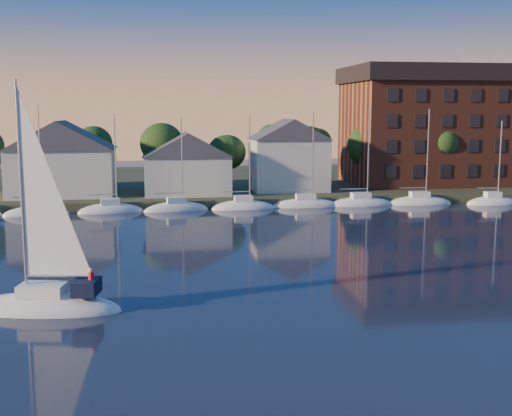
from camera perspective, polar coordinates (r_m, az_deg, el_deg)
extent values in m
plane|color=black|center=(31.44, 10.38, -13.64)|extent=(260.00, 260.00, 0.00)
cube|color=#313921|center=(103.58, -3.24, 2.04)|extent=(160.00, 50.00, 2.00)
cube|color=brown|center=(80.91, -1.68, 0.20)|extent=(120.00, 3.00, 1.00)
cube|color=white|center=(86.67, -16.81, 3.06)|extent=(13.00, 9.00, 6.00)
cube|color=white|center=(84.94, -6.13, 2.93)|extent=(11.00, 8.00, 5.00)
cube|color=white|center=(88.55, 2.91, 3.85)|extent=(10.00, 8.00, 7.00)
cube|color=brown|center=(102.33, 16.73, 6.38)|extent=(30.00, 16.00, 15.00)
cube|color=black|center=(102.42, 16.94, 11.25)|extent=(31.00, 17.00, 2.40)
cylinder|color=#3C2B1B|center=(92.33, -18.80, 2.51)|extent=(0.50, 0.50, 3.50)
sphere|color=#143312|center=(92.00, -18.94, 5.26)|extent=(5.40, 5.40, 5.40)
cylinder|color=#3C2B1B|center=(91.27, -13.85, 2.65)|extent=(0.50, 0.50, 3.50)
sphere|color=#143312|center=(90.93, -13.95, 5.44)|extent=(5.40, 5.40, 5.40)
cylinder|color=#3C2B1B|center=(90.90, -8.82, 2.77)|extent=(0.50, 0.50, 3.50)
sphere|color=#143312|center=(90.56, -8.88, 5.58)|extent=(5.40, 5.40, 5.40)
cylinder|color=#3C2B1B|center=(91.23, -3.78, 2.88)|extent=(0.50, 0.50, 3.50)
sphere|color=#143312|center=(90.89, -3.81, 5.67)|extent=(5.40, 5.40, 5.40)
cylinder|color=#3C2B1B|center=(92.25, 1.18, 2.96)|extent=(0.50, 0.50, 3.50)
sphere|color=#143312|center=(91.92, 1.19, 5.72)|extent=(5.40, 5.40, 5.40)
cylinder|color=#3C2B1B|center=(93.95, 6.00, 3.02)|extent=(0.50, 0.50, 3.50)
sphere|color=#143312|center=(93.63, 6.04, 5.73)|extent=(5.40, 5.40, 5.40)
cylinder|color=#3C2B1B|center=(96.29, 10.61, 3.05)|extent=(0.50, 0.50, 3.50)
sphere|color=#143312|center=(95.97, 10.69, 5.70)|extent=(5.40, 5.40, 5.40)
cylinder|color=#3C2B1B|center=(99.22, 14.99, 3.07)|extent=(0.50, 0.50, 3.50)
sphere|color=#143312|center=(98.91, 15.09, 5.63)|extent=(5.40, 5.40, 5.40)
cylinder|color=#3C2B1B|center=(102.68, 19.09, 3.06)|extent=(0.50, 0.50, 3.50)
sphere|color=#143312|center=(102.39, 19.21, 5.54)|extent=(5.40, 5.40, 5.40)
ellipsoid|color=white|center=(78.65, -19.03, -0.52)|extent=(7.50, 2.40, 2.20)
cube|color=white|center=(78.46, -19.07, 0.42)|extent=(2.10, 1.32, 0.70)
cylinder|color=#A5A8AD|center=(77.84, -18.70, 3.82)|extent=(0.16, 0.16, 10.00)
cylinder|color=#A5A8AD|center=(78.51, -19.69, 1.02)|extent=(3.15, 0.12, 0.12)
ellipsoid|color=white|center=(77.60, -13.21, -0.39)|extent=(7.50, 2.40, 2.20)
cube|color=white|center=(77.41, -13.24, 0.56)|extent=(2.10, 1.32, 0.70)
cylinder|color=#A5A8AD|center=(76.86, -12.80, 4.01)|extent=(0.16, 0.16, 10.00)
cylinder|color=#A5A8AD|center=(77.37, -13.87, 1.17)|extent=(3.15, 0.12, 0.12)
ellipsoid|color=white|center=(77.37, -7.29, -0.26)|extent=(7.50, 2.40, 2.20)
cube|color=white|center=(77.18, -7.31, 0.70)|extent=(2.10, 1.32, 0.70)
cylinder|color=#A5A8AD|center=(76.71, -6.82, 4.15)|extent=(0.16, 0.16, 10.00)
cylinder|color=#A5A8AD|center=(77.06, -7.94, 1.31)|extent=(3.15, 0.12, 0.12)
ellipsoid|color=white|center=(77.97, -1.41, -0.12)|extent=(7.50, 2.40, 2.20)
cube|color=white|center=(77.78, -1.41, 0.83)|extent=(2.10, 1.32, 0.70)
cylinder|color=#A5A8AD|center=(77.39, -0.87, 4.25)|extent=(0.16, 0.16, 10.00)
cylinder|color=#A5A8AD|center=(77.57, -2.02, 1.44)|extent=(3.15, 0.12, 0.12)
ellipsoid|color=white|center=(79.37, 4.33, 0.01)|extent=(7.50, 2.40, 2.20)
cube|color=white|center=(79.18, 4.34, 0.94)|extent=(2.10, 1.32, 0.70)
cylinder|color=#A5A8AD|center=(78.87, 4.91, 4.30)|extent=(0.16, 0.16, 10.00)
cylinder|color=#A5A8AD|center=(78.89, 3.76, 1.54)|extent=(3.15, 0.12, 0.12)
ellipsoid|color=white|center=(81.53, 9.82, 0.14)|extent=(7.50, 2.40, 2.20)
cube|color=white|center=(81.35, 9.84, 1.05)|extent=(2.10, 1.32, 0.70)
cylinder|color=#A5A8AD|center=(81.12, 10.43, 4.31)|extent=(0.16, 0.16, 10.00)
cylinder|color=#A5A8AD|center=(80.99, 9.30, 1.63)|extent=(3.15, 0.12, 0.12)
ellipsoid|color=white|center=(84.40, 14.97, 0.26)|extent=(7.50, 2.40, 2.20)
cube|color=white|center=(84.23, 15.01, 1.13)|extent=(2.10, 1.32, 0.70)
cylinder|color=#A5A8AD|center=(84.08, 15.60, 4.28)|extent=(0.16, 0.16, 10.00)
cylinder|color=#A5A8AD|center=(83.80, 14.51, 1.70)|extent=(3.15, 0.12, 0.12)
ellipsoid|color=white|center=(87.91, 19.76, 0.37)|extent=(7.50, 2.40, 2.20)
cube|color=white|center=(87.74, 19.80, 1.21)|extent=(2.10, 1.32, 0.70)
cylinder|color=#A5A8AD|center=(87.67, 20.39, 4.23)|extent=(0.16, 0.16, 10.00)
cylinder|color=#A5A8AD|center=(87.26, 19.35, 1.75)|extent=(3.15, 0.12, 0.12)
ellipsoid|color=white|center=(40.89, -18.36, -8.66)|extent=(9.92, 4.78, 2.20)
cube|color=white|center=(40.53, -18.45, -6.90)|extent=(2.93, 2.15, 0.70)
cylinder|color=#A5A8AD|center=(39.75, -20.15, 1.53)|extent=(0.16, 0.16, 12.69)
cylinder|color=#A5A8AD|center=(39.97, -17.10, -5.79)|extent=(3.95, 0.86, 0.12)
cube|color=black|center=(39.64, -14.83, -6.79)|extent=(1.72, 2.07, 0.90)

